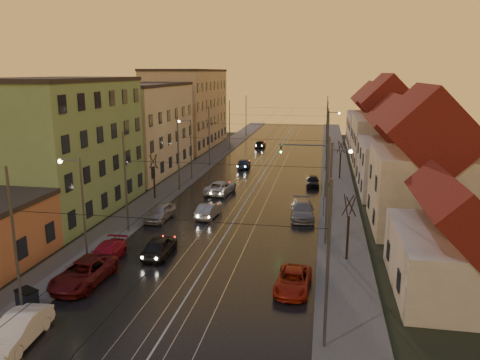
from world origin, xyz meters
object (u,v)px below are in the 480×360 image
Objects in this scene: driving_car_4 at (260,144)px; parked_right_2 at (313,181)px; street_lamp_2 at (189,143)px; driving_car_0 at (159,246)px; driving_car_3 at (244,164)px; parked_left_2 at (106,253)px; driving_car_2 at (221,187)px; parked_left_1 at (84,273)px; parked_right_1 at (302,210)px; dumpster at (27,300)px; street_lamp_1 at (334,185)px; street_lamp_0 at (79,200)px; parked_right_0 at (293,281)px; street_lamp_3 at (330,131)px; parked_left_0 at (18,330)px; driving_car_1 at (209,210)px; traffic_light_mast at (321,169)px; parked_left_3 at (160,212)px.

driving_car_4 is 1.05× the size of parked_right_2.
street_lamp_2 is 26.35m from driving_car_0.
parked_left_2 reaches higher than driving_car_3.
driving_car_2 is 1.21× the size of driving_car_3.
parked_left_1 is 22.05m from parked_right_1.
dumpster is at bearing -117.72° from parked_right_2.
street_lamp_2 is at bearing 132.32° from street_lamp_1.
street_lamp_0 reaches higher than driving_car_0.
street_lamp_0 is at bearing 177.15° from parked_right_0.
parked_left_2 is at bearing -111.07° from street_lamp_3.
parked_left_0 is 40.26m from parked_right_2.
parked_right_2 is (10.34, -9.64, 0.02)m from driving_car_3.
street_lamp_0 is 28.00m from street_lamp_2.
parked_left_2 is (-16.70, -43.36, -4.21)m from street_lamp_3.
parked_left_0 is (1.96, -38.40, -4.11)m from street_lamp_2.
street_lamp_1 reaches higher than dumpster.
parked_left_1 reaches higher than driving_car_2.
street_lamp_0 reaches higher than parked_right_2.
parked_left_0 reaches higher than driving_car_2.
street_lamp_0 is at bearing 68.27° from driving_car_1.
parked_left_2 is at bearing 86.64° from driving_car_2.
driving_car_4 reaches higher than parked_right_0.
parked_left_0 is (-16.25, -18.40, -4.11)m from street_lamp_1.
parked_right_1 reaches higher than driving_car_1.
traffic_light_mast is 28.88m from dumpster.
traffic_light_mast is at bearing -35.07° from street_lamp_2.
parked_right_1 is 26.10m from dumpster.
street_lamp_1 reaches higher than driving_car_0.
street_lamp_0 is 1.71× the size of parked_left_0.
parked_left_1 is at bearing 87.06° from parked_left_0.
driving_car_0 is 53.83m from driving_car_4.
street_lamp_1 is 18.73m from parked_left_2.
parked_right_2 is (14.13, 37.70, -0.10)m from parked_left_0.
street_lamp_3 is at bearing 136.61° from driving_car_4.
parked_left_2 is (-4.24, -36.29, 0.02)m from driving_car_3.
parked_right_1 is (9.74, -22.88, 0.14)m from driving_car_3.
street_lamp_1 reaches higher than parked_left_1.
parked_left_1 is 1.25× the size of parked_left_3.
traffic_light_mast is 1.27× the size of parked_left_1.
parked_left_1 is at bearing -118.17° from parked_right_2.
parked_left_1 is 1.21× the size of parked_right_0.
driving_car_4 is (-12.68, 12.30, -4.18)m from street_lamp_3.
driving_car_0 reaches higher than dumpster.
traffic_light_mast is at bearing -132.86° from driving_car_0.
parked_right_1 reaches higher than dumpster.
street_lamp_3 is 1.93× the size of driving_car_4.
street_lamp_3 reaches higher than parked_right_0.
parked_right_0 is at bearing 127.95° from driving_car_1.
dumpster is (-15.84, -34.42, 0.03)m from parked_right_2.
dumpster is at bearing 77.80° from driving_car_1.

